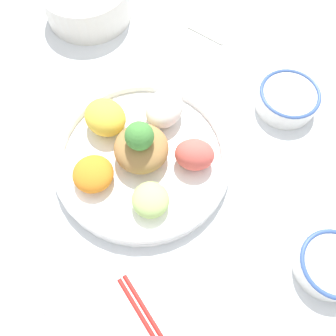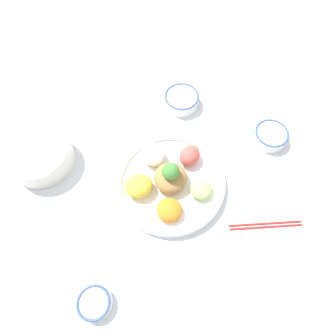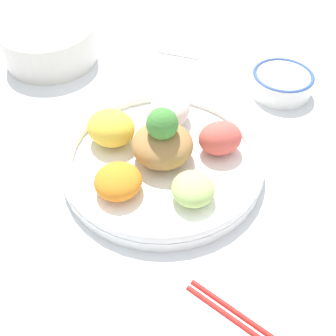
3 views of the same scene
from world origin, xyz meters
name	(u,v)px [view 2 (image 2 of 3)]	position (x,y,z in m)	size (l,w,h in m)	color
ground_plane	(174,177)	(0.00, 0.00, 0.00)	(2.40, 2.40, 0.00)	white
salad_platter	(169,180)	(-0.03, 0.00, 0.03)	(0.33, 0.33, 0.12)	white
sauce_bowl_red	(95,303)	(-0.40, 0.04, 0.02)	(0.09, 0.09, 0.03)	white
rice_bowl_blue	(182,100)	(0.27, 0.09, 0.02)	(0.12, 0.12, 0.04)	white
sauce_bowl_dark	(271,136)	(0.25, -0.23, 0.02)	(0.11, 0.11, 0.04)	white
side_serving_bowl	(39,155)	(-0.12, 0.40, 0.04)	(0.20, 0.20, 0.07)	silver
chopsticks_pair_near	(266,225)	(-0.03, -0.30, 0.00)	(0.11, 0.19, 0.01)	red
serving_spoon_main	(225,275)	(-0.21, -0.24, 0.00)	(0.11, 0.10, 0.01)	beige
serving_spoon_extra	(101,114)	(0.11, 0.33, 0.00)	(0.12, 0.11, 0.01)	beige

